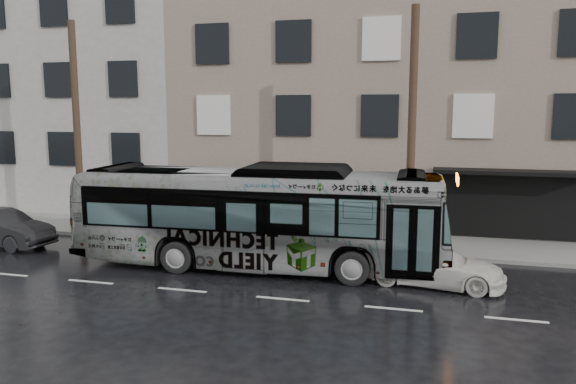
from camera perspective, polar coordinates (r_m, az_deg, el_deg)
name	(u,v)px	position (r m, az deg, el deg)	size (l,w,h in m)	color
ground	(213,268)	(19.95, -7.61, -7.64)	(120.00, 120.00, 0.00)	black
sidewalk	(256,235)	(24.38, -3.22, -4.41)	(90.00, 3.60, 0.15)	gray
building_taupe	(391,108)	(30.48, 10.43, 8.35)	(20.00, 12.00, 11.00)	gray
building_grey	(37,70)	(40.83, -24.18, 11.28)	(26.00, 15.00, 16.00)	#B8B4AD
utility_pole_front	(412,132)	(21.03, 12.45, 5.93)	(0.30, 0.30, 9.00)	#3E2F1F
utility_pole_rear	(77,129)	(25.74, -20.65, 6.03)	(0.30, 0.30, 9.00)	#3E2F1F
sign_post	(439,223)	(21.40, 15.12, -3.03)	(0.06, 0.06, 2.40)	slate
bus	(259,217)	(19.49, -3.00, -2.51)	(3.03, 12.94, 3.60)	#B2B2B2
white_sedan	(432,264)	(18.41, 14.40, -7.12)	(1.82, 4.48, 1.30)	silver
dark_sedan	(1,229)	(25.36, -27.17, -3.32)	(1.56, 4.46, 1.47)	black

